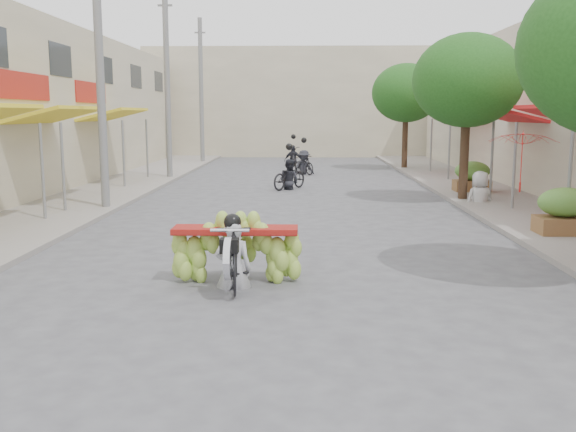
# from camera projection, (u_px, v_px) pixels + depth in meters

# --- Properties ---
(ground) EXTENTS (120.00, 120.00, 0.00)m
(ground) POSITION_uv_depth(u_px,v_px,m) (269.00, 384.00, 6.69)
(ground) COLOR #58585D
(ground) RESTS_ON ground
(sidewalk_left) EXTENTS (4.00, 60.00, 0.12)m
(sidewalk_left) POSITION_uv_depth(u_px,v_px,m) (86.00, 195.00, 21.66)
(sidewalk_left) COLOR gray
(sidewalk_left) RESTS_ON ground
(sidewalk_right) EXTENTS (4.00, 60.00, 0.12)m
(sidewalk_right) POSITION_uv_depth(u_px,v_px,m) (503.00, 197.00, 21.31)
(sidewalk_right) COLOR gray
(sidewalk_right) RESTS_ON ground
(far_building) EXTENTS (20.00, 6.00, 7.00)m
(far_building) POSITION_uv_depth(u_px,v_px,m) (299.00, 103.00, 43.65)
(far_building) COLOR #BFB397
(far_building) RESTS_ON ground
(utility_pole_mid) EXTENTS (0.60, 0.24, 8.00)m
(utility_pole_mid) POSITION_uv_depth(u_px,v_px,m) (100.00, 69.00, 18.03)
(utility_pole_mid) COLOR slate
(utility_pole_mid) RESTS_ON ground
(utility_pole_far) EXTENTS (0.60, 0.24, 8.00)m
(utility_pole_far) POSITION_uv_depth(u_px,v_px,m) (167.00, 84.00, 26.91)
(utility_pole_far) COLOR slate
(utility_pole_far) RESTS_ON ground
(utility_pole_back) EXTENTS (0.60, 0.24, 8.00)m
(utility_pole_back) POSITION_uv_depth(u_px,v_px,m) (201.00, 91.00, 35.80)
(utility_pole_back) COLOR slate
(utility_pole_back) RESTS_ON ground
(street_tree_mid) EXTENTS (3.40, 3.40, 5.25)m
(street_tree_mid) POSITION_uv_depth(u_px,v_px,m) (467.00, 81.00, 19.78)
(street_tree_mid) COLOR #3A2719
(street_tree_mid) RESTS_ON ground
(street_tree_far) EXTENTS (3.40, 3.40, 5.25)m
(street_tree_far) POSITION_uv_depth(u_px,v_px,m) (406.00, 93.00, 31.62)
(street_tree_far) COLOR #3A2719
(street_tree_far) RESTS_ON ground
(produce_crate_mid) EXTENTS (1.20, 0.88, 1.16)m
(produce_crate_mid) POSITION_uv_depth(u_px,v_px,m) (565.00, 207.00, 14.32)
(produce_crate_mid) COLOR brown
(produce_crate_mid) RESTS_ON ground
(produce_crate_far) EXTENTS (1.20, 0.88, 1.16)m
(produce_crate_far) POSITION_uv_depth(u_px,v_px,m) (472.00, 174.00, 22.22)
(produce_crate_far) COLOR brown
(produce_crate_far) RESTS_ON ground
(banana_motorbike) EXTENTS (2.20, 1.96, 2.04)m
(banana_motorbike) POSITION_uv_depth(u_px,v_px,m) (234.00, 244.00, 10.42)
(banana_motorbike) COLOR black
(banana_motorbike) RESTS_ON ground
(market_umbrella) EXTENTS (1.90, 1.90, 1.57)m
(market_umbrella) POSITION_uv_depth(u_px,v_px,m) (524.00, 130.00, 15.92)
(market_umbrella) COLOR red
(market_umbrella) RESTS_ON ground
(pedestrian) EXTENTS (1.04, 0.77, 1.88)m
(pedestrian) POSITION_uv_depth(u_px,v_px,m) (481.00, 171.00, 19.56)
(pedestrian) COLOR silver
(pedestrian) RESTS_ON ground
(bg_motorbike_a) EXTENTS (1.55, 1.86, 1.95)m
(bg_motorbike_a) POSITION_uv_depth(u_px,v_px,m) (289.00, 170.00, 23.75)
(bg_motorbike_a) COLOR black
(bg_motorbike_a) RESTS_ON ground
(bg_motorbike_b) EXTENTS (1.24, 1.56, 1.95)m
(bg_motorbike_b) POSITION_uv_depth(u_px,v_px,m) (304.00, 156.00, 29.49)
(bg_motorbike_b) COLOR black
(bg_motorbike_b) RESTS_ON ground
(bg_motorbike_c) EXTENTS (0.97, 1.81, 1.95)m
(bg_motorbike_c) POSITION_uv_depth(u_px,v_px,m) (293.00, 152.00, 34.16)
(bg_motorbike_c) COLOR black
(bg_motorbike_c) RESTS_ON ground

